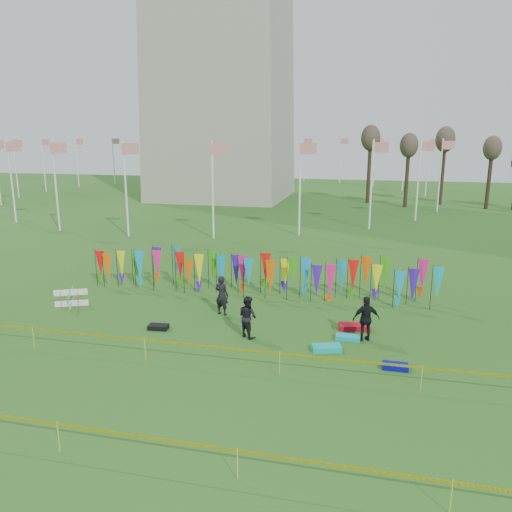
% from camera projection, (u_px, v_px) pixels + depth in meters
% --- Properties ---
extents(ground, '(160.00, 160.00, 0.00)m').
position_uv_depth(ground, '(212.00, 347.00, 20.24)').
color(ground, '#234F16').
rests_on(ground, ground).
extents(flagpole_ring, '(57.40, 56.16, 8.00)m').
position_uv_depth(flagpole_ring, '(224.00, 168.00, 67.81)').
color(flagpole_ring, white).
rests_on(flagpole_ring, ground).
extents(banner_row, '(18.64, 0.64, 2.13)m').
position_uv_depth(banner_row, '(259.00, 272.00, 26.68)').
color(banner_row, black).
rests_on(banner_row, ground).
extents(caution_tape_near, '(26.00, 0.02, 0.90)m').
position_uv_depth(caution_tape_near, '(191.00, 346.00, 18.49)').
color(caution_tape_near, '#FDEF05').
rests_on(caution_tape_near, ground).
extents(caution_tape_far, '(26.00, 0.02, 0.90)m').
position_uv_depth(caution_tape_far, '(113.00, 434.00, 13.03)').
color(caution_tape_far, '#FDEF05').
rests_on(caution_tape_far, ground).
extents(box_kite, '(0.83, 0.83, 0.92)m').
position_uv_depth(box_kite, '(71.00, 298.00, 24.91)').
color(box_kite, red).
rests_on(box_kite, ground).
extents(person_left, '(0.81, 0.67, 1.92)m').
position_uv_depth(person_left, '(222.00, 295.00, 23.71)').
color(person_left, black).
rests_on(person_left, ground).
extents(person_mid, '(1.03, 0.94, 1.80)m').
position_uv_depth(person_mid, '(248.00, 317.00, 21.09)').
color(person_mid, black).
rests_on(person_mid, ground).
extents(person_right, '(1.26, 0.94, 1.92)m').
position_uv_depth(person_right, '(366.00, 319.00, 20.68)').
color(person_right, black).
rests_on(person_right, ground).
extents(kite_bag_turquoise, '(1.25, 0.87, 0.23)m').
position_uv_depth(kite_bag_turquoise, '(326.00, 348.00, 19.88)').
color(kite_bag_turquoise, '#0CBDB0').
rests_on(kite_bag_turquoise, ground).
extents(kite_bag_blue, '(0.95, 0.51, 0.20)m').
position_uv_depth(kite_bag_blue, '(395.00, 366.00, 18.35)').
color(kite_bag_blue, '#090B97').
rests_on(kite_bag_blue, ground).
extents(kite_bag_red, '(1.42, 0.82, 0.25)m').
position_uv_depth(kite_bag_red, '(354.00, 327.00, 22.04)').
color(kite_bag_red, '#B80C1E').
rests_on(kite_bag_red, ground).
extents(kite_bag_black, '(0.91, 0.58, 0.20)m').
position_uv_depth(kite_bag_black, '(158.00, 327.00, 22.10)').
color(kite_bag_black, black).
rests_on(kite_bag_black, ground).
extents(kite_bag_teal, '(1.03, 0.51, 0.20)m').
position_uv_depth(kite_bag_teal, '(348.00, 338.00, 20.94)').
color(kite_bag_teal, '#0EB5C6').
rests_on(kite_bag_teal, ground).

